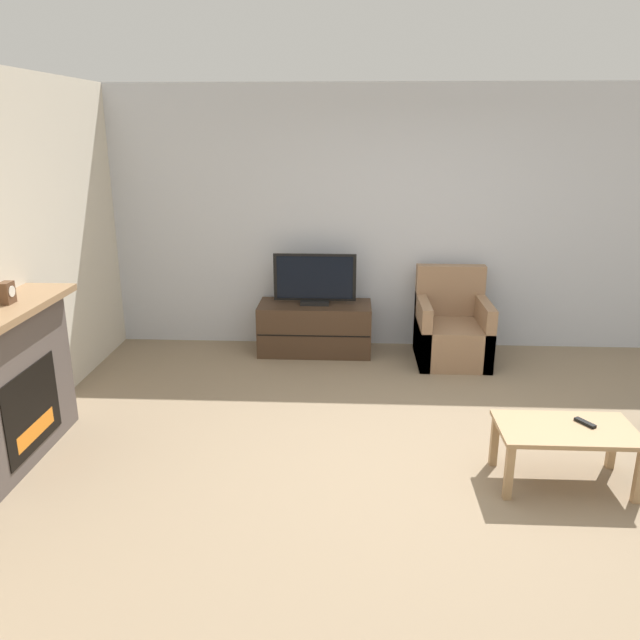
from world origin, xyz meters
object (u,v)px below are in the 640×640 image
armchair (452,332)px  remote (585,423)px  tv_stand (315,328)px  coffee_table (566,436)px  fireplace (7,386)px  tv (315,281)px  mantel_clock (7,293)px

armchair → remote: 2.31m
tv_stand → coffee_table: tv_stand is taller
fireplace → tv_stand: size_ratio=1.24×
fireplace → remote: fireplace is taller
tv_stand → tv: (0.00, -0.00, 0.51)m
remote → mantel_clock: bearing=146.0°
mantel_clock → fireplace: bearing=-96.9°
mantel_clock → coffee_table: 3.86m
tv → coffee_table: bearing=-53.8°
mantel_clock → armchair: 4.04m
mantel_clock → tv_stand: size_ratio=0.13×
coffee_table → remote: bearing=22.6°
mantel_clock → tv: size_ratio=0.18×
fireplace → coffee_table: size_ratio=1.63×
tv_stand → coffee_table: bearing=-53.9°
mantel_clock → armchair: size_ratio=0.16×
armchair → coffee_table: bearing=-80.3°
mantel_clock → remote: size_ratio=1.01×
remote → armchair: bearing=72.0°
armchair → remote: bearing=-76.7°
coffee_table → remote: size_ratio=5.95×
remote → fireplace: bearing=148.1°
fireplace → coffee_table: (3.77, -0.10, -0.23)m
fireplace → tv: fireplace is taller
armchair → fireplace: bearing=-146.9°
fireplace → coffee_table: fireplace is taller
fireplace → mantel_clock: mantel_clock is taller
tv → remote: (1.92, -2.39, -0.35)m
fireplace → armchair: size_ratio=1.56×
fireplace → remote: size_ratio=9.69×
tv_stand → armchair: size_ratio=1.26×
tv_stand → coffee_table: 3.04m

